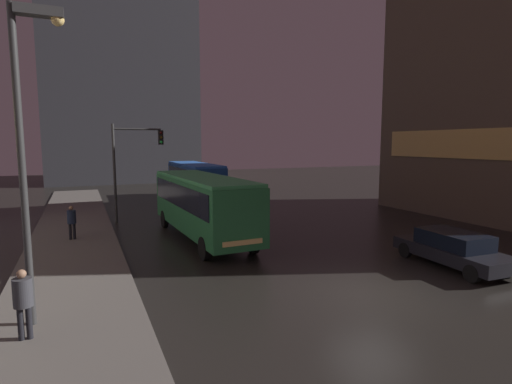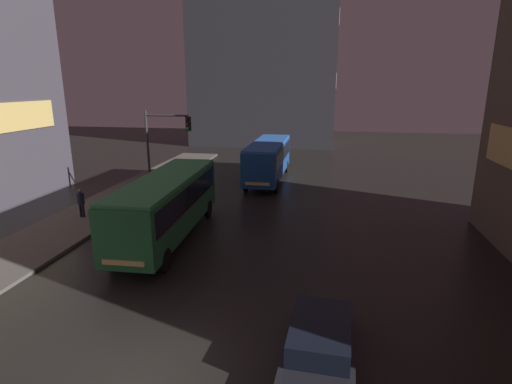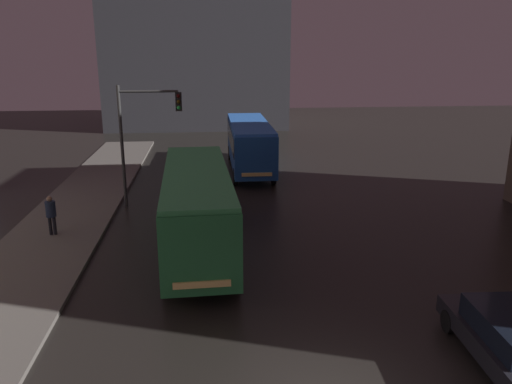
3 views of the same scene
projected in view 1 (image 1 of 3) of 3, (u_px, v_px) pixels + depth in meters
The scene contains 10 objects.
ground_plane at pixel (374, 295), 12.93m from camera, with size 120.00×120.00×0.00m, color black.
sidewalk_left at pixel (73, 248), 18.40m from camera, with size 4.00×48.00×0.15m.
building_far_backdrop at pixel (120, 93), 51.69m from camera, with size 18.07×12.00×22.71m.
bus_near at pixel (202, 201), 20.23m from camera, with size 2.85×10.17×3.22m.
bus_far at pixel (195, 178), 33.68m from camera, with size 2.57×10.06×3.19m.
car_taxi at pixel (453, 248), 15.82m from camera, with size 2.15×4.84×1.40m.
pedestrian_near at pixel (23, 297), 9.55m from camera, with size 0.51×0.51×1.74m.
pedestrian_mid at pixel (72, 219), 19.64m from camera, with size 0.52×0.52×1.67m.
traffic_light_main at pixel (132, 156), 24.47m from camera, with size 3.07×0.35×6.03m.
street_lamp_sidewalk at pixel (29, 120), 9.94m from camera, with size 1.25×0.36×8.09m.
Camera 1 is at (-8.50, -9.84, 4.88)m, focal length 28.00 mm.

